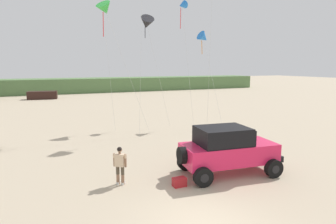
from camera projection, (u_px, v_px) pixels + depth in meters
The scene contains 10 objects.
ground_plane at pixel (204, 224), 9.33m from camera, with size 220.00×220.00×0.00m, color tan.
dune_ridge at pixel (40, 86), 52.80m from camera, with size 90.00×6.46×2.66m, color #567A47.
jeep at pixel (227, 149), 13.52m from camera, with size 4.96×2.82×2.26m.
person_watching at pixel (120, 163), 12.33m from camera, with size 0.52×0.46×1.67m.
cooler_box at pixel (179, 182), 12.24m from camera, with size 0.56×0.36×0.38m, color #B21E23.
distant_sedan at pixel (43, 95), 44.23m from camera, with size 4.20×1.70×1.20m, color black.
kite_red_delta at pixel (204, 38), 24.82m from camera, with size 1.79×5.79×8.09m.
kite_black_sled at pixel (105, 9), 20.62m from camera, with size 3.46×2.82×9.69m.
kite_orange_streamer at pixel (147, 23), 24.22m from camera, with size 1.92×3.16×9.37m.
kite_yellow_diamond at pixel (182, 6), 25.76m from camera, with size 1.48×4.78×10.87m.
Camera 1 is at (-4.52, -7.46, 5.05)m, focal length 31.00 mm.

